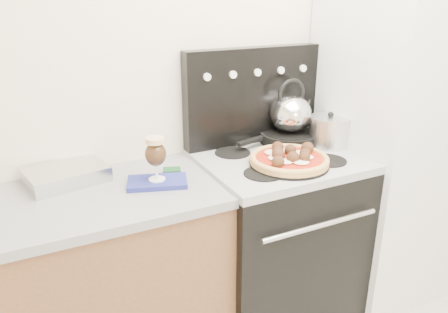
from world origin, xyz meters
TOP-DOWN VIEW (x-y plane):
  - room_shell at (0.00, 0.29)m, footprint 3.52×3.01m
  - base_cabinet at (-1.02, 1.20)m, footprint 1.45×0.60m
  - countertop at (-1.02, 1.20)m, footprint 1.48×0.63m
  - stove_body at (0.08, 1.18)m, footprint 0.76×0.65m
  - cooktop at (0.08, 1.18)m, footprint 0.76×0.65m
  - backguard at (0.08, 1.45)m, footprint 0.76×0.08m
  - fridge at (0.78, 1.15)m, footprint 0.64×0.68m
  - foil_sheet at (-0.89, 1.38)m, footprint 0.37×0.30m
  - oven_mitt at (-0.55, 1.17)m, footprint 0.29×0.22m
  - beer_glass at (-0.55, 1.17)m, footprint 0.10×0.10m
  - pizza_pan at (0.06, 1.06)m, footprint 0.47×0.47m
  - pizza at (0.06, 1.06)m, footprint 0.40×0.40m
  - skillet at (0.25, 1.34)m, footprint 0.39×0.39m
  - tea_kettle at (0.25, 1.34)m, footprint 0.25×0.25m
  - stock_pot at (0.40, 1.20)m, footprint 0.24×0.24m

SIDE VIEW (x-z plane):
  - base_cabinet at x=-1.02m, z-range 0.00..0.86m
  - stove_body at x=0.08m, z-range 0.00..0.88m
  - countertop at x=-1.02m, z-range 0.86..0.90m
  - cooktop at x=0.08m, z-range 0.88..0.92m
  - oven_mitt at x=-0.55m, z-range 0.90..0.92m
  - pizza_pan at x=0.06m, z-range 0.92..0.93m
  - foil_sheet at x=-0.89m, z-range 0.90..0.97m
  - skillet at x=0.25m, z-range 0.92..0.98m
  - fridge at x=0.78m, z-range 0.00..1.90m
  - pizza at x=0.06m, z-range 0.93..0.98m
  - stock_pot at x=0.40m, z-range 0.92..1.07m
  - beer_glass at x=-0.55m, z-range 0.92..1.12m
  - tea_kettle at x=0.25m, z-range 0.98..1.22m
  - backguard at x=0.08m, z-range 0.92..1.42m
  - room_shell at x=0.00m, z-range -0.01..2.51m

